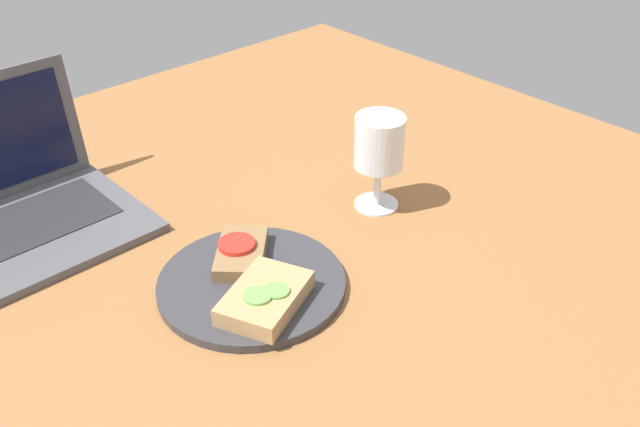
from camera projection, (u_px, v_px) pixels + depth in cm
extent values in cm
cube|color=brown|center=(297.00, 272.00, 96.06)|extent=(140.00, 140.00, 3.00)
cylinder|color=#333338|center=(253.00, 285.00, 90.39)|extent=(23.98, 23.98, 1.21)
cube|color=#A88456|center=(265.00, 298.00, 85.49)|extent=(13.83, 11.87, 2.38)
cylinder|color=#6BB74C|center=(258.00, 296.00, 83.72)|extent=(3.47, 3.47, 0.38)
cylinder|color=#6BB74C|center=(277.00, 290.00, 84.55)|extent=(3.15, 3.15, 0.32)
cube|color=brown|center=(241.00, 253.00, 93.45)|extent=(11.66, 11.67, 1.88)
cylinder|color=red|center=(237.00, 244.00, 93.05)|extent=(4.89, 4.89, 0.60)
cylinder|color=white|center=(376.00, 204.00, 107.16)|extent=(6.60, 6.60, 0.40)
cylinder|color=white|center=(377.00, 185.00, 105.27)|extent=(1.11, 1.11, 6.50)
cylinder|color=white|center=(379.00, 142.00, 101.39)|extent=(7.25, 7.25, 7.68)
cylinder|color=white|center=(379.00, 145.00, 101.70)|extent=(6.67, 6.67, 6.52)
cube|color=#4C4C51|center=(16.00, 241.00, 98.40)|extent=(35.05, 23.15, 1.25)
cube|color=#232326|center=(9.00, 231.00, 99.30)|extent=(28.74, 12.74, 0.16)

